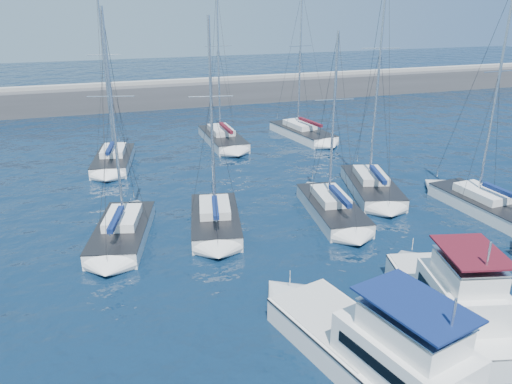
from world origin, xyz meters
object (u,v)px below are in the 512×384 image
object	(u,v)px
sailboat_mid_b	(215,220)
sailboat_back_a	(114,159)
motor_yacht_stbd_inner	(452,304)
sailboat_back_c	(302,132)
sailboat_mid_e	(486,205)
sailboat_mid_d	(371,186)
sailboat_mid_a	(122,231)
sailboat_mid_c	(332,208)
motor_yacht_port_inner	(386,360)
sailboat_back_b	(222,138)

from	to	relation	value
sailboat_mid_b	sailboat_back_a	distance (m)	16.36
motor_yacht_stbd_inner	sailboat_back_c	bearing A→B (deg)	92.64
motor_yacht_stbd_inner	sailboat_mid_e	distance (m)	14.80
sailboat_mid_b	sailboat_back_a	size ratio (longest dim) A/B	0.88
motor_yacht_stbd_inner	sailboat_mid_d	bearing A→B (deg)	85.88
sailboat_mid_a	sailboat_mid_c	world-z (taller)	sailboat_mid_a
sailboat_mid_d	sailboat_back_a	bearing A→B (deg)	160.16
motor_yacht_stbd_inner	sailboat_mid_d	size ratio (longest dim) A/B	0.52
motor_yacht_port_inner	sailboat_mid_e	xyz separation A→B (m)	(15.72, 12.46, -0.61)
motor_yacht_stbd_inner	motor_yacht_port_inner	bearing A→B (deg)	-140.57
motor_yacht_port_inner	sailboat_back_b	xyz separation A→B (m)	(2.56, 35.29, -0.61)
sailboat_back_c	sailboat_mid_e	bearing A→B (deg)	-89.06
sailboat_mid_c	sailboat_back_b	distance (m)	20.20
sailboat_mid_d	sailboat_mid_e	bearing A→B (deg)	-29.96
motor_yacht_port_inner	motor_yacht_stbd_inner	xyz separation A→B (m)	(4.90, 2.36, 0.00)
sailboat_back_b	sailboat_back_c	xyz separation A→B (m)	(8.71, -0.36, -0.00)
motor_yacht_stbd_inner	sailboat_mid_c	world-z (taller)	sailboat_mid_c
sailboat_mid_e	sailboat_back_b	xyz separation A→B (m)	(-13.16, 22.84, -0.01)
sailboat_mid_d	motor_yacht_port_inner	bearing A→B (deg)	-103.53
sailboat_back_a	motor_yacht_stbd_inner	bearing A→B (deg)	-54.77
sailboat_mid_c	sailboat_back_b	world-z (taller)	sailboat_back_b
sailboat_mid_b	sailboat_mid_d	xyz separation A→B (m)	(12.90, 2.37, 0.04)
sailboat_back_a	sailboat_mid_e	bearing A→B (deg)	-27.45
sailboat_back_c	motor_yacht_port_inner	bearing A→B (deg)	-118.14
sailboat_mid_b	sailboat_back_b	size ratio (longest dim) A/B	0.88
sailboat_mid_e	sailboat_back_a	xyz separation A→B (m)	(-24.23, 18.76, 0.01)
sailboat_back_b	sailboat_mid_a	bearing A→B (deg)	-121.20
sailboat_mid_b	sailboat_back_a	bearing A→B (deg)	121.38
sailboat_mid_e	sailboat_back_a	bearing A→B (deg)	137.84
sailboat_mid_b	sailboat_mid_e	distance (m)	18.92
sailboat_mid_a	sailboat_mid_d	world-z (taller)	sailboat_mid_d
sailboat_mid_e	sailboat_mid_d	bearing A→B (deg)	130.39
motor_yacht_port_inner	sailboat_mid_d	world-z (taller)	sailboat_mid_d
sailboat_mid_e	sailboat_back_b	bearing A→B (deg)	115.54
sailboat_mid_d	sailboat_mid_e	xyz separation A→B (m)	(5.72, -5.76, -0.02)
motor_yacht_stbd_inner	sailboat_back_a	world-z (taller)	sailboat_back_a
motor_yacht_port_inner	sailboat_mid_b	distance (m)	16.13
sailboat_mid_d	sailboat_mid_e	distance (m)	8.12
sailboat_back_b	motor_yacht_stbd_inner	bearing A→B (deg)	-86.71
motor_yacht_stbd_inner	sailboat_mid_d	xyz separation A→B (m)	(5.09, 15.85, -0.58)
sailboat_mid_a	sailboat_mid_e	world-z (taller)	sailboat_mid_e
sailboat_mid_d	sailboat_back_c	xyz separation A→B (m)	(1.27, 16.72, -0.03)
sailboat_back_a	sailboat_back_b	distance (m)	11.80
sailboat_back_b	sailboat_back_c	world-z (taller)	sailboat_back_b
motor_yacht_port_inner	sailboat_mid_a	size ratio (longest dim) A/B	0.80
sailboat_mid_b	sailboat_mid_c	xyz separation A→B (m)	(8.12, -0.58, -0.01)
sailboat_mid_a	sailboat_mid_c	xyz separation A→B (m)	(14.01, -0.69, -0.02)
motor_yacht_port_inner	sailboat_mid_a	bearing A→B (deg)	104.98
sailboat_mid_b	sailboat_mid_e	bearing A→B (deg)	0.98
sailboat_mid_e	motor_yacht_stbd_inner	bearing A→B (deg)	-141.39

